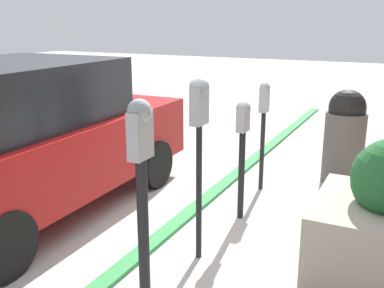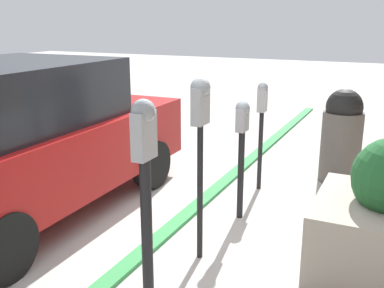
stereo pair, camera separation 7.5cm
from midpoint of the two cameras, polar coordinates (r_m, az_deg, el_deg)
ground_plane at (r=4.69m, az=-0.91°, el=-10.65°), size 40.00×40.00×0.00m
curb_strip at (r=4.72m, az=-1.79°, el=-10.24°), size 13.84×0.16×0.04m
parking_meter_nearest at (r=2.98m, az=-5.71°, el=-4.31°), size 0.19×0.16×1.59m
parking_meter_second at (r=3.73m, az=1.50°, el=2.82°), size 0.20×0.17×1.62m
parking_meter_middle at (r=4.66m, az=6.89°, el=0.81°), size 0.18×0.15×1.28m
parking_meter_fourth at (r=5.51m, az=9.47°, el=3.69°), size 0.15×0.13×1.35m
parked_car_front at (r=5.19m, az=-20.12°, el=0.78°), size 3.87×1.97×1.66m
trash_bin at (r=6.11m, az=19.15°, el=0.92°), size 0.52×0.52×1.23m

